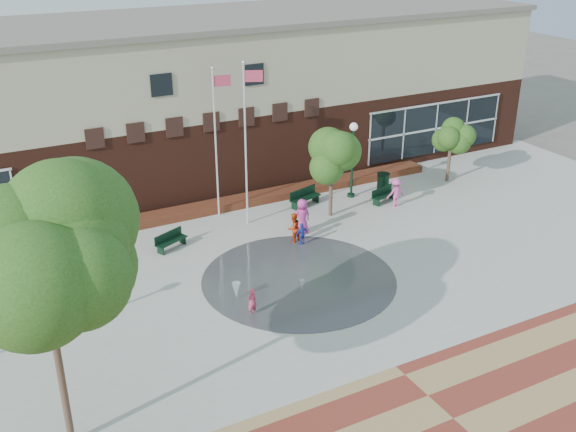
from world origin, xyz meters
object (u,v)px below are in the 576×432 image
trash_can (383,183)px  child_splash (252,302)px  tree_big_left (44,274)px  flagpole_left (246,137)px  bench_left (171,244)px  flagpole_right (216,136)px

trash_can → child_splash: size_ratio=1.02×
trash_can → tree_big_left: tree_big_left is taller
flagpole_left → bench_left: size_ratio=4.79×
bench_left → tree_big_left: size_ratio=0.21×
flagpole_left → bench_left: (-4.42, -0.92, -4.32)m
flagpole_right → trash_can: size_ratio=6.69×
flagpole_right → tree_big_left: tree_big_left is taller
flagpole_left → flagpole_right: 1.86m
tree_big_left → child_splash: (7.77, 3.87, -5.17)m
flagpole_left → child_splash: (-3.48, -7.83, -4.02)m
child_splash → tree_big_left: bearing=14.8°
flagpole_right → tree_big_left: 16.91m
trash_can → child_splash: bearing=-146.1°
flagpole_right → tree_big_left: bearing=-117.4°
flagpole_left → trash_can: 9.34m
trash_can → tree_big_left: 23.57m
flagpole_right → trash_can: (9.35, -1.42, -3.76)m
bench_left → trash_can: 12.91m
bench_left → tree_big_left: tree_big_left is taller
flagpole_right → child_splash: 10.49m
child_splash → flagpole_right: bearing=-117.0°
trash_can → flagpole_right: bearing=171.3°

